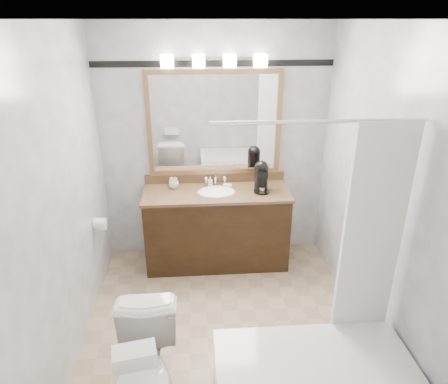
# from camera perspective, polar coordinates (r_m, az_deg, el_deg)

# --- Properties ---
(room) EXTENTS (2.42, 2.62, 2.52)m
(room) POSITION_cam_1_polar(r_m,az_deg,el_deg) (3.07, -0.03, -0.58)
(room) COLOR tan
(room) RESTS_ON ground
(vanity) EXTENTS (1.53, 0.58, 0.97)m
(vanity) POSITION_cam_1_polar(r_m,az_deg,el_deg) (4.34, -1.05, -4.87)
(vanity) COLOR black
(vanity) RESTS_ON ground
(mirror) EXTENTS (1.40, 0.04, 1.10)m
(mirror) POSITION_cam_1_polar(r_m,az_deg,el_deg) (4.20, -1.37, 9.70)
(mirror) COLOR #9E7147
(mirror) RESTS_ON room
(vanity_light_bar) EXTENTS (1.02, 0.14, 0.12)m
(vanity_light_bar) POSITION_cam_1_polar(r_m,az_deg,el_deg) (4.04, -1.42, 18.26)
(vanity_light_bar) COLOR silver
(vanity_light_bar) RESTS_ON room
(accent_stripe) EXTENTS (2.40, 0.01, 0.06)m
(accent_stripe) POSITION_cam_1_polar(r_m,az_deg,el_deg) (4.11, -1.46, 17.88)
(accent_stripe) COLOR black
(accent_stripe) RESTS_ON room
(bathtub) EXTENTS (1.30, 0.75, 1.96)m
(bathtub) POSITION_cam_1_polar(r_m,az_deg,el_deg) (3.02, 13.05, -24.70)
(bathtub) COLOR white
(bathtub) RESTS_ON ground
(tp_roll) EXTENTS (0.11, 0.12, 0.12)m
(tp_roll) POSITION_cam_1_polar(r_m,az_deg,el_deg) (4.01, -17.31, -4.38)
(tp_roll) COLOR white
(tp_roll) RESTS_ON room
(toilet) EXTENTS (0.43, 0.75, 0.76)m
(toilet) POSITION_cam_1_polar(r_m,az_deg,el_deg) (2.88, -11.18, -24.60)
(toilet) COLOR white
(toilet) RESTS_ON ground
(tissue_box) EXTENTS (0.26, 0.17, 0.10)m
(tissue_box) POSITION_cam_1_polar(r_m,az_deg,el_deg) (2.41, -12.65, -21.93)
(tissue_box) COLOR white
(tissue_box) RESTS_ON toilet
(coffee_maker) EXTENTS (0.17, 0.21, 0.32)m
(coffee_maker) POSITION_cam_1_polar(r_m,az_deg,el_deg) (4.14, 5.35, 2.35)
(coffee_maker) COLOR black
(coffee_maker) RESTS_ON vanity
(cup_left) EXTENTS (0.12, 0.12, 0.08)m
(cup_left) POSITION_cam_1_polar(r_m,az_deg,el_deg) (4.26, -7.19, 1.05)
(cup_left) COLOR white
(cup_left) RESTS_ON vanity
(cup_right) EXTENTS (0.09, 0.09, 0.08)m
(cup_right) POSITION_cam_1_polar(r_m,az_deg,el_deg) (4.34, -7.24, 1.51)
(cup_right) COLOR white
(cup_right) RESTS_ON vanity
(soap_bottle_a) EXTENTS (0.05, 0.05, 0.10)m
(soap_bottle_a) POSITION_cam_1_polar(r_m,az_deg,el_deg) (4.28, -1.98, 1.52)
(soap_bottle_a) COLOR white
(soap_bottle_a) RESTS_ON vanity
(soap_bar) EXTENTS (0.10, 0.08, 0.03)m
(soap_bar) POSITION_cam_1_polar(r_m,az_deg,el_deg) (4.27, 0.51, 0.93)
(soap_bar) COLOR beige
(soap_bar) RESTS_ON vanity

